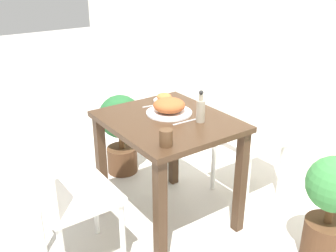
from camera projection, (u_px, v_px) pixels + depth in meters
name	position (u px, v px, depth m)	size (l,w,h in m)	color
ground_plane	(168.00, 217.00, 2.78)	(16.00, 16.00, 0.00)	beige
wall_back	(311.00, 14.00, 2.96)	(8.00, 0.05, 2.60)	white
dining_table	(168.00, 139.00, 2.53)	(0.84, 0.72, 0.76)	#3D2819
chair_near	(62.00, 190.00, 2.15)	(0.42, 0.42, 0.91)	silver
chair_far	(258.00, 128.00, 2.92)	(0.42, 0.42, 0.91)	silver
food_plate	(169.00, 107.00, 2.55)	(0.30, 0.30, 0.10)	white
side_plate	(164.00, 98.00, 2.77)	(0.15, 0.15, 0.06)	white
drink_cup	(166.00, 138.00, 2.10)	(0.07, 0.07, 0.09)	#4C331E
sauce_bottle	(201.00, 110.00, 2.40)	(0.05, 0.05, 0.20)	gray
fork_utensil	(154.00, 105.00, 2.70)	(0.03, 0.17, 0.00)	silver
spoon_utensil	(186.00, 122.00, 2.43)	(0.02, 0.19, 0.00)	silver
potted_plant_left	(121.00, 127.00, 3.23)	(0.35, 0.35, 0.68)	#51331E
potted_plant_right	(331.00, 205.00, 2.25)	(0.32, 0.32, 0.69)	#51331E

